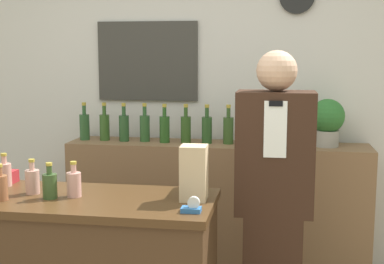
# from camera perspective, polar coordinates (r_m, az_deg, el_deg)

# --- Properties ---
(back_wall) EXTENTS (5.20, 0.09, 2.70)m
(back_wall) POSITION_cam_1_polar(r_m,az_deg,el_deg) (3.99, -0.24, 4.33)
(back_wall) COLOR silver
(back_wall) RESTS_ON ground_plane
(back_shelf) EXTENTS (2.11, 0.36, 1.01)m
(back_shelf) POSITION_cam_1_polar(r_m,az_deg,el_deg) (3.88, 2.64, -8.61)
(back_shelf) COLOR brown
(back_shelf) RESTS_ON ground_plane
(shopkeeper) EXTENTS (0.42, 0.26, 1.66)m
(shopkeeper) POSITION_cam_1_polar(r_m,az_deg,el_deg) (3.00, 8.71, -7.46)
(shopkeeper) COLOR #331E14
(shopkeeper) RESTS_ON ground_plane
(potted_plant) EXTENTS (0.23, 0.23, 0.32)m
(potted_plant) POSITION_cam_1_polar(r_m,az_deg,el_deg) (3.73, 14.24, 1.23)
(potted_plant) COLOR #9E998E
(potted_plant) RESTS_ON back_shelf
(paper_bag) EXTENTS (0.13, 0.12, 0.27)m
(paper_bag) POSITION_cam_1_polar(r_m,az_deg,el_deg) (2.61, 0.20, -4.38)
(paper_bag) COLOR tan
(paper_bag) RESTS_ON display_counter
(tape_dispenser) EXTENTS (0.09, 0.06, 0.07)m
(tape_dispenser) POSITION_cam_1_polar(r_m,az_deg,el_deg) (2.44, 0.00, -8.03)
(tape_dispenser) COLOR #2D66A8
(tape_dispenser) RESTS_ON display_counter
(gift_box) EXTENTS (0.12, 0.14, 0.07)m
(gift_box) POSITION_cam_1_polar(r_m,az_deg,el_deg) (3.12, -19.48, -4.60)
(gift_box) COLOR maroon
(gift_box) RESTS_ON display_counter
(counter_bottle_1) EXTENTS (0.07, 0.07, 0.18)m
(counter_bottle_1) POSITION_cam_1_polar(r_m,az_deg,el_deg) (3.06, -19.35, -4.23)
(counter_bottle_1) COLOR tan
(counter_bottle_1) RESTS_ON display_counter
(counter_bottle_2) EXTENTS (0.07, 0.07, 0.18)m
(counter_bottle_2) POSITION_cam_1_polar(r_m,az_deg,el_deg) (2.78, -19.78, -5.52)
(counter_bottle_2) COLOR brown
(counter_bottle_2) RESTS_ON display_counter
(counter_bottle_3) EXTENTS (0.07, 0.07, 0.18)m
(counter_bottle_3) POSITION_cam_1_polar(r_m,az_deg,el_deg) (2.85, -16.66, -5.00)
(counter_bottle_3) COLOR tan
(counter_bottle_3) RESTS_ON display_counter
(counter_bottle_4) EXTENTS (0.07, 0.07, 0.18)m
(counter_bottle_4) POSITION_cam_1_polar(r_m,az_deg,el_deg) (2.74, -14.93, -5.49)
(counter_bottle_4) COLOR #324B24
(counter_bottle_4) RESTS_ON display_counter
(counter_bottle_5) EXTENTS (0.07, 0.07, 0.18)m
(counter_bottle_5) POSITION_cam_1_polar(r_m,az_deg,el_deg) (2.74, -12.48, -5.38)
(counter_bottle_5) COLOR tan
(counter_bottle_5) RESTS_ON display_counter
(shelf_bottle_0) EXTENTS (0.07, 0.07, 0.28)m
(shelf_bottle_0) POSITION_cam_1_polar(r_m,az_deg,el_deg) (3.98, -11.39, 0.65)
(shelf_bottle_0) COLOR #295029
(shelf_bottle_0) RESTS_ON back_shelf
(shelf_bottle_1) EXTENTS (0.07, 0.07, 0.28)m
(shelf_bottle_1) POSITION_cam_1_polar(r_m,az_deg,el_deg) (3.93, -9.31, 0.62)
(shelf_bottle_1) COLOR #2F5221
(shelf_bottle_1) RESTS_ON back_shelf
(shelf_bottle_2) EXTENTS (0.07, 0.07, 0.28)m
(shelf_bottle_2) POSITION_cam_1_polar(r_m,az_deg,el_deg) (3.88, -7.26, 0.55)
(shelf_bottle_2) COLOR #274C26
(shelf_bottle_2) RESTS_ON back_shelf
(shelf_bottle_3) EXTENTS (0.07, 0.07, 0.28)m
(shelf_bottle_3) POSITION_cam_1_polar(r_m,az_deg,el_deg) (3.85, -5.06, 0.52)
(shelf_bottle_3) COLOR #2A5328
(shelf_bottle_3) RESTS_ON back_shelf
(shelf_bottle_4) EXTENTS (0.07, 0.07, 0.28)m
(shelf_bottle_4) POSITION_cam_1_polar(r_m,az_deg,el_deg) (3.79, -2.94, 0.42)
(shelf_bottle_4) COLOR #27501F
(shelf_bottle_4) RESTS_ON back_shelf
(shelf_bottle_5) EXTENTS (0.07, 0.07, 0.28)m
(shelf_bottle_5) POSITION_cam_1_polar(r_m,az_deg,el_deg) (3.78, -0.66, 0.40)
(shelf_bottle_5) COLOR #2D4E1E
(shelf_bottle_5) RESTS_ON back_shelf
(shelf_bottle_6) EXTENTS (0.07, 0.07, 0.28)m
(shelf_bottle_6) POSITION_cam_1_polar(r_m,az_deg,el_deg) (3.75, 1.60, 0.34)
(shelf_bottle_6) COLOR #274B22
(shelf_bottle_6) RESTS_ON back_shelf
(shelf_bottle_7) EXTENTS (0.07, 0.07, 0.28)m
(shelf_bottle_7) POSITION_cam_1_polar(r_m,az_deg,el_deg) (3.74, 3.89, 0.30)
(shelf_bottle_7) COLOR #304D20
(shelf_bottle_7) RESTS_ON back_shelf
(shelf_bottle_8) EXTENTS (0.07, 0.07, 0.28)m
(shelf_bottle_8) POSITION_cam_1_polar(r_m,az_deg,el_deg) (3.72, 6.20, 0.23)
(shelf_bottle_8) COLOR #295524
(shelf_bottle_8) RESTS_ON back_shelf
(shelf_bottle_9) EXTENTS (0.07, 0.07, 0.28)m
(shelf_bottle_9) POSITION_cam_1_polar(r_m,az_deg,el_deg) (3.71, 8.51, 0.16)
(shelf_bottle_9) COLOR #314B20
(shelf_bottle_9) RESTS_ON back_shelf
(shelf_bottle_10) EXTENTS (0.07, 0.07, 0.28)m
(shelf_bottle_10) POSITION_cam_1_polar(r_m,az_deg,el_deg) (3.73, 10.83, 0.14)
(shelf_bottle_10) COLOR #2E561C
(shelf_bottle_10) RESTS_ON back_shelf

